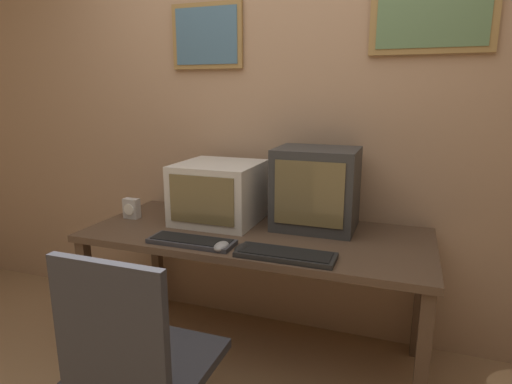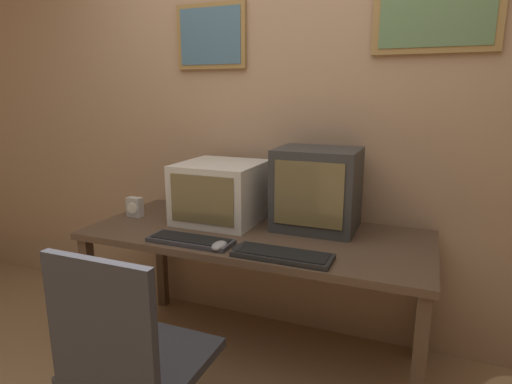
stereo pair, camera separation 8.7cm
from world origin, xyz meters
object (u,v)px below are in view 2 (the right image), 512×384
Objects in this scene: keyboard_side at (282,255)px; office_chair at (135,382)px; mouse_near_keyboard at (239,248)px; mouse_far_corner at (219,246)px; keyboard_main at (191,240)px; desk_clock at (135,207)px; monitor_left at (221,192)px; monitor_right at (317,189)px.

office_chair is at bearing -123.37° from keyboard_side.
mouse_far_corner reaches higher than mouse_near_keyboard.
keyboard_main is 3.71× the size of desk_clock.
mouse_near_keyboard is (0.30, -0.42, -0.15)m from monitor_left.
monitor_right reaches higher than keyboard_main.
mouse_far_corner is at bearing -10.17° from keyboard_main.
monitor_left is 3.89× the size of desk_clock.
monitor_left is at bearing -173.53° from monitor_right.
keyboard_main is (0.03, -0.40, -0.16)m from monitor_left.
keyboard_side is 3.83× the size of mouse_near_keyboard.
mouse_far_corner is at bearing -171.35° from mouse_near_keyboard.
monitor_left is 1.04× the size of monitor_right.
monitor_left is at bearing 141.19° from keyboard_side.
monitor_left is 0.43m from keyboard_main.
monitor_right is at bearing 10.38° from desk_clock.
monitor_left is at bearing 14.47° from desk_clock.
keyboard_main is 4.15× the size of mouse_far_corner.
keyboard_side is 0.78m from office_chair.
office_chair is at bearing -82.55° from monitor_left.
desk_clock is (-1.05, -0.19, -0.16)m from monitor_right.
monitor_left is 4.35× the size of mouse_far_corner.
desk_clock reaches higher than keyboard_main.
mouse_far_corner is (-0.34, -0.49, -0.20)m from monitor_right.
keyboard_side is (0.48, -0.01, -0.00)m from keyboard_main.
desk_clock is 1.15m from office_chair.
monitor_right is 1.08m from desk_clock.
monitor_right is at bearing 63.37° from mouse_near_keyboard.
desk_clock is 0.12× the size of office_chair.
office_chair is (-0.41, -1.06, -0.56)m from monitor_right.
keyboard_main is 0.60m from desk_clock.
keyboard_main is at bearing -26.60° from desk_clock.
mouse_far_corner is 0.90× the size of desk_clock.
monitor_right is 0.63m from mouse_far_corner.
mouse_far_corner reaches higher than keyboard_side.
keyboard_main is 0.70m from office_chair.
desk_clock reaches higher than mouse_near_keyboard.
desk_clock is (-0.81, 0.29, 0.04)m from mouse_near_keyboard.
mouse_near_keyboard is at bearing -178.84° from keyboard_side.
office_chair is at bearing -53.61° from desk_clock.
monitor_left is at bearing 97.45° from office_chair.
monitor_left is 0.50m from mouse_far_corner.
mouse_far_corner is at bearing -64.48° from monitor_left.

